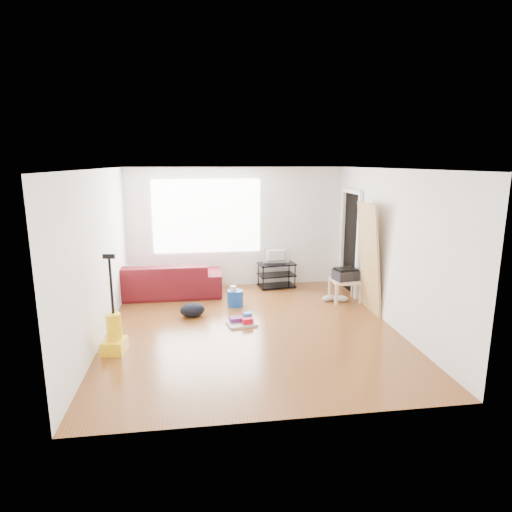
{
  "coord_description": "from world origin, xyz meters",
  "views": [
    {
      "loc": [
        -0.81,
        -6.36,
        2.6
      ],
      "look_at": [
        0.16,
        0.6,
        1.05
      ],
      "focal_mm": 30.0,
      "sensor_mm": 36.0,
      "label": 1
    }
  ],
  "objects": [
    {
      "name": "sofa",
      "position": [
        -1.51,
        1.95,
        0.0
      ],
      "size": [
        2.28,
        0.89,
        0.67
      ],
      "primitive_type": "imported",
      "rotation": [
        0.0,
        0.0,
        3.14
      ],
      "color": "#500C0D",
      "rests_on": "ground"
    },
    {
      "name": "door_panel",
      "position": [
        2.13,
        0.51,
        0.0
      ],
      "size": [
        0.24,
        0.77,
        1.92
      ],
      "primitive_type": "cube",
      "rotation": [
        0.0,
        -0.1,
        0.0
      ],
      "color": "#A06C43",
      "rests_on": "ground"
    },
    {
      "name": "tv",
      "position": [
        0.82,
        2.22,
        0.68
      ],
      "size": [
        0.56,
        0.07,
        0.32
      ],
      "primitive_type": "imported",
      "rotation": [
        0.0,
        0.0,
        3.14
      ],
      "color": "black",
      "rests_on": "tv_stand"
    },
    {
      "name": "bucket",
      "position": [
        -0.15,
        1.14,
        0.0
      ],
      "size": [
        0.37,
        0.37,
        0.29
      ],
      "primitive_type": "cylinder",
      "rotation": [
        0.0,
        0.0,
        0.34
      ],
      "color": "#1444A4",
      "rests_on": "ground"
    },
    {
      "name": "sneakers",
      "position": [
        1.75,
        1.13,
        0.06
      ],
      "size": [
        0.54,
        0.27,
        0.12
      ],
      "rotation": [
        0.0,
        0.0,
        -0.07
      ],
      "color": "silver",
      "rests_on": "ground"
    },
    {
      "name": "room",
      "position": [
        0.07,
        0.15,
        1.25
      ],
      "size": [
        4.51,
        5.01,
        2.51
      ],
      "color": "brown",
      "rests_on": "ground"
    },
    {
      "name": "tv_stand",
      "position": [
        0.82,
        2.22,
        0.27
      ],
      "size": [
        0.8,
        0.52,
        0.52
      ],
      "rotation": [
        0.0,
        0.0,
        0.13
      ],
      "color": "black",
      "rests_on": "ground"
    },
    {
      "name": "printer",
      "position": [
        1.95,
        1.15,
        0.52
      ],
      "size": [
        0.49,
        0.41,
        0.23
      ],
      "rotation": [
        0.0,
        0.0,
        0.21
      ],
      "color": "black",
      "rests_on": "side_table"
    },
    {
      "name": "cleaning_tray",
      "position": [
        -0.12,
        0.21,
        0.05
      ],
      "size": [
        0.52,
        0.44,
        0.16
      ],
      "rotation": [
        0.0,
        0.0,
        0.18
      ],
      "color": "beige",
      "rests_on": "ground"
    },
    {
      "name": "side_table",
      "position": [
        1.95,
        1.15,
        0.35
      ],
      "size": [
        0.52,
        0.52,
        0.41
      ],
      "rotation": [
        0.0,
        0.0,
        -0.03
      ],
      "color": "#C3B58E",
      "rests_on": "ground"
    },
    {
      "name": "vacuum",
      "position": [
        -2.0,
        -0.57,
        0.26
      ],
      "size": [
        0.33,
        0.37,
        1.39
      ],
      "rotation": [
        0.0,
        0.0,
        -0.14
      ],
      "color": "yellow",
      "rests_on": "ground"
    },
    {
      "name": "backpack",
      "position": [
        -0.93,
        0.68,
        0.0
      ],
      "size": [
        0.5,
        0.44,
        0.24
      ],
      "primitive_type": "ellipsoid",
      "rotation": [
        0.0,
        0.0,
        0.26
      ],
      "color": "black",
      "rests_on": "ground"
    },
    {
      "name": "toilet_paper",
      "position": [
        -0.19,
        1.1,
        0.2
      ],
      "size": [
        0.11,
        0.11,
        0.1
      ],
      "primitive_type": "cylinder",
      "color": "silver",
      "rests_on": "bucket"
    }
  ]
}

